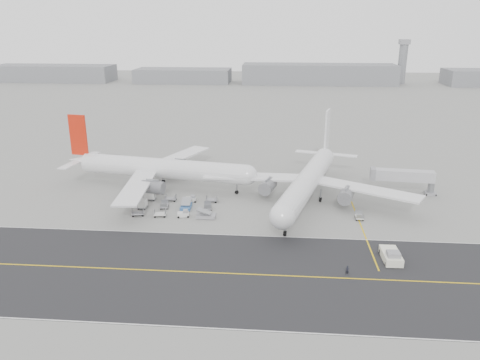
# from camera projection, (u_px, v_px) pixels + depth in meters

# --- Properties ---
(ground) EXTENTS (700.00, 700.00, 0.00)m
(ground) POSITION_uv_depth(u_px,v_px,m) (222.00, 230.00, 99.84)
(ground) COLOR gray
(ground) RESTS_ON ground
(taxiway) EXTENTS (220.00, 59.00, 0.03)m
(taxiway) POSITION_uv_depth(u_px,v_px,m) (238.00, 274.00, 82.45)
(taxiway) COLOR #242527
(taxiway) RESTS_ON ground
(horizon_buildings) EXTENTS (520.00, 28.00, 28.00)m
(horizon_buildings) POSITION_uv_depth(u_px,v_px,m) (304.00, 84.00, 343.19)
(horizon_buildings) COLOR slate
(horizon_buildings) RESTS_ON ground
(control_tower) EXTENTS (7.00, 7.00, 31.25)m
(control_tower) POSITION_uv_depth(u_px,v_px,m) (403.00, 61.00, 337.32)
(control_tower) COLOR slate
(control_tower) RESTS_ON ground
(airliner_a) EXTENTS (53.71, 52.71, 18.65)m
(airliner_a) POSITION_uv_depth(u_px,v_px,m) (159.00, 168.00, 124.48)
(airliner_a) COLOR white
(airliner_a) RESTS_ON ground
(airliner_b) EXTENTS (52.35, 53.50, 18.89)m
(airliner_b) POSITION_uv_depth(u_px,v_px,m) (308.00, 180.00, 114.88)
(airliner_b) COLOR white
(airliner_b) RESTS_ON ground
(pushback_tug) EXTENTS (3.24, 8.57, 2.45)m
(pushback_tug) POSITION_uv_depth(u_px,v_px,m) (391.00, 256.00, 86.73)
(pushback_tug) COLOR white
(pushback_tug) RESTS_ON ground
(jet_bridge) EXTENTS (16.95, 4.64, 6.34)m
(jet_bridge) POSITION_uv_depth(u_px,v_px,m) (403.00, 177.00, 120.52)
(jet_bridge) COLOR gray
(jet_bridge) RESTS_ON ground
(gse_cluster) EXTENTS (25.29, 20.01, 2.16)m
(gse_cluster) POSITION_uv_depth(u_px,v_px,m) (176.00, 209.00, 111.51)
(gse_cluster) COLOR gray
(gse_cluster) RESTS_ON ground
(stray_dolly) EXTENTS (1.73, 2.77, 1.69)m
(stray_dolly) POSITION_uv_depth(u_px,v_px,m) (359.00, 219.00, 105.48)
(stray_dolly) COLOR silver
(stray_dolly) RESTS_ON ground
(ground_crew_a) EXTENTS (0.66, 0.46, 1.73)m
(ground_crew_a) POSITION_uv_depth(u_px,v_px,m) (347.00, 270.00, 81.87)
(ground_crew_a) COLOR black
(ground_crew_a) RESTS_ON ground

